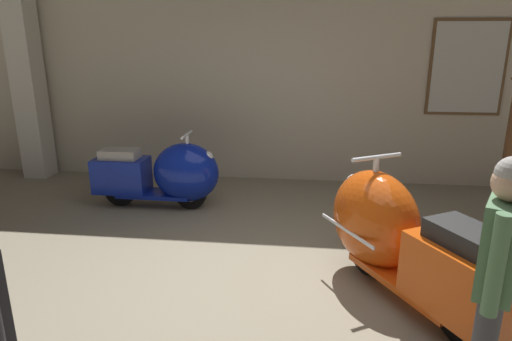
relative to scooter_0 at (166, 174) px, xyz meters
name	(u,v)px	position (x,y,z in m)	size (l,w,h in m)	color
ground_plane	(259,288)	(1.38, -1.79, -0.44)	(60.00, 60.00, 0.00)	gray
showroom_back_wall	(276,67)	(1.25, 1.45, 1.24)	(18.00, 0.63, 3.37)	#BCB29E
scooter_0	(166,174)	(0.00, 0.00, 0.00)	(1.60, 0.52, 0.97)	black
scooter_1	(397,236)	(2.51, -1.69, 0.07)	(1.38, 1.86, 1.13)	black
visitor_0	(497,271)	(2.79, -2.89, 0.44)	(0.35, 0.47, 1.52)	black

